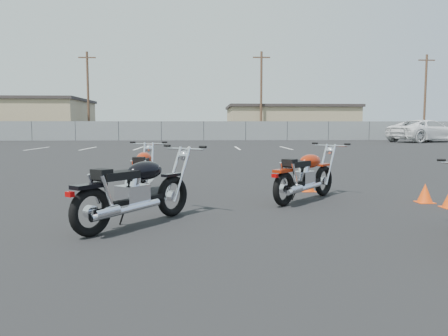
{
  "coord_description": "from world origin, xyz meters",
  "views": [
    {
      "loc": [
        -0.16,
        -6.57,
        1.34
      ],
      "look_at": [
        0.2,
        0.6,
        0.65
      ],
      "focal_mm": 35.0,
      "sensor_mm": 36.0,
      "label": 1
    }
  ],
  "objects_px": {
    "white_van": "(426,124)",
    "motorcycle_front_red": "(143,171)",
    "motorcycle_third_red": "(305,175)",
    "motorcycle_second_black": "(136,191)"
  },
  "relations": [
    {
      "from": "white_van",
      "to": "motorcycle_front_red",
      "type": "bearing_deg",
      "value": 121.64
    },
    {
      "from": "motorcycle_third_red",
      "to": "white_van",
      "type": "distance_m",
      "value": 33.1
    },
    {
      "from": "motorcycle_second_black",
      "to": "motorcycle_third_red",
      "type": "distance_m",
      "value": 3.3
    },
    {
      "from": "motorcycle_second_black",
      "to": "motorcycle_third_red",
      "type": "height_order",
      "value": "motorcycle_second_black"
    },
    {
      "from": "motorcycle_front_red",
      "to": "white_van",
      "type": "height_order",
      "value": "white_van"
    },
    {
      "from": "white_van",
      "to": "motorcycle_second_black",
      "type": "bearing_deg",
      "value": 124.47
    },
    {
      "from": "motorcycle_front_red",
      "to": "motorcycle_third_red",
      "type": "height_order",
      "value": "motorcycle_third_red"
    },
    {
      "from": "motorcycle_second_black",
      "to": "motorcycle_third_red",
      "type": "relative_size",
      "value": 1.08
    },
    {
      "from": "motorcycle_second_black",
      "to": "white_van",
      "type": "height_order",
      "value": "white_van"
    },
    {
      "from": "motorcycle_front_red",
      "to": "white_van",
      "type": "relative_size",
      "value": 0.27
    }
  ]
}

